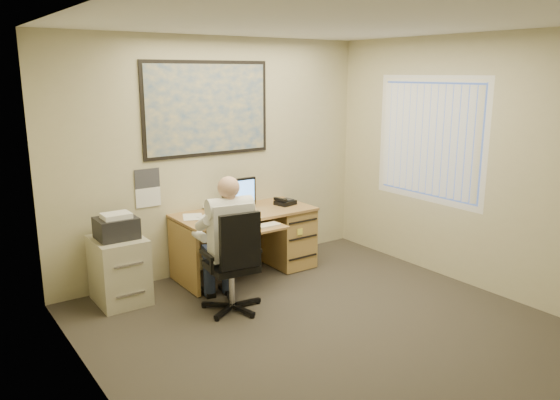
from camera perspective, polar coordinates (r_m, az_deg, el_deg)
room_shell at (r=4.56m, az=6.95°, el=1.08°), size 4.00×4.50×2.70m
desk at (r=6.53m, az=-1.31°, el=-3.33°), size 1.60×0.97×1.10m
world_map at (r=6.26m, az=-7.57°, el=9.43°), size 1.56×0.03×1.06m
wall_calendar at (r=6.07m, az=-13.65°, el=1.23°), size 0.28×0.01×0.42m
window_blinds at (r=6.49m, az=15.32°, el=6.10°), size 0.06×1.40×1.30m
filing_cabinet at (r=5.81m, az=-16.47°, el=-6.44°), size 0.48×0.58×0.94m
office_chair at (r=5.41m, az=-4.77°, el=-8.54°), size 0.68×0.68×1.03m
person at (r=5.34m, az=-5.32°, el=-4.61°), size 0.69×0.89×1.34m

